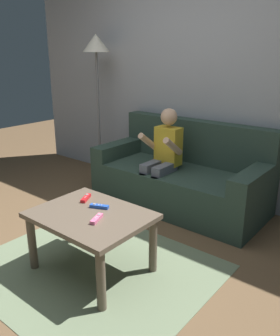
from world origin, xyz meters
name	(u,v)px	position (x,y,z in m)	size (l,w,h in m)	color
ground_plane	(71,259)	(0.00, 0.00, 0.00)	(9.86, 9.86, 0.00)	brown
wall_back	(198,80)	(0.00, 1.82, 1.25)	(4.93, 0.05, 2.50)	#999EA8
couch	(182,178)	(0.09, 1.43, 0.29)	(1.76, 0.80, 0.86)	#2D4238
person_seated_on_couch	(163,154)	(-0.03, 1.25, 0.57)	(0.36, 0.44, 1.01)	slate
coffee_table	(91,223)	(0.23, 0.02, 0.38)	(0.81, 0.63, 0.46)	brown
area_rug	(93,268)	(0.23, 0.02, 0.00)	(1.67, 1.44, 0.01)	#6B7A5B
game_remote_red_near_edge	(86,198)	(0.02, 0.17, 0.47)	(0.10, 0.14, 0.03)	red
game_remote_blue_center	(99,206)	(0.21, 0.12, 0.47)	(0.14, 0.09, 0.03)	blue
game_remote_pink_far_corner	(97,219)	(0.34, -0.03, 0.47)	(0.08, 0.14, 0.03)	pink
floor_lamp	(96,55)	(-1.20, 1.52, 1.50)	(0.32, 0.32, 1.73)	black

